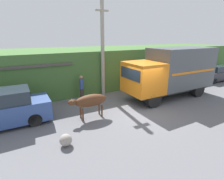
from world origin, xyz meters
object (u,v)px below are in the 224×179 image
object	(u,v)px
parked_suv	(2,110)
utility_pole	(103,48)
pedestrian_on_hill	(82,86)
roadside_rock	(66,140)
brown_cow	(90,101)
cargo_truck	(172,71)
hatchback_car	(215,74)

from	to	relation	value
parked_suv	utility_pole	xyz separation A→B (m)	(6.45, 2.07, 2.59)
pedestrian_on_hill	roadside_rock	size ratio (longest dim) A/B	3.42
brown_cow	parked_suv	size ratio (longest dim) A/B	0.48
parked_suv	roadside_rock	distance (m)	3.88
cargo_truck	roadside_rock	xyz separation A→B (m)	(-8.29, -2.37, -1.64)
hatchback_car	utility_pole	distance (m)	11.87
cargo_truck	parked_suv	xyz separation A→B (m)	(-10.54, 0.74, -1.03)
cargo_truck	roadside_rock	bearing A→B (deg)	-161.51
roadside_rock	brown_cow	bearing A→B (deg)	45.88
hatchback_car	cargo_truck	bearing A→B (deg)	-170.30
utility_pole	roadside_rock	distance (m)	7.40
brown_cow	pedestrian_on_hill	world-z (taller)	pedestrian_on_hill
brown_cow	pedestrian_on_hill	bearing A→B (deg)	86.45
hatchback_car	roadside_rock	xyz separation A→B (m)	(-15.65, -3.63, -0.47)
roadside_rock	utility_pole	bearing A→B (deg)	50.90
brown_cow	utility_pole	world-z (taller)	utility_pole
parked_suv	cargo_truck	bearing A→B (deg)	0.34
cargo_truck	hatchback_car	size ratio (longest dim) A/B	1.95
cargo_truck	utility_pole	xyz separation A→B (m)	(-4.09, 2.81, 1.56)
utility_pole	cargo_truck	bearing A→B (deg)	-34.50
roadside_rock	pedestrian_on_hill	bearing A→B (deg)	63.57
cargo_truck	pedestrian_on_hill	world-z (taller)	cargo_truck
cargo_truck	parked_suv	bearing A→B (deg)	178.55
hatchback_car	pedestrian_on_hill	distance (m)	13.32
hatchback_car	roadside_rock	size ratio (longest dim) A/B	6.98
parked_suv	pedestrian_on_hill	world-z (taller)	parked_suv
hatchback_car	roadside_rock	world-z (taller)	hatchback_car
cargo_truck	hatchback_car	bearing A→B (deg)	12.24
parked_suv	pedestrian_on_hill	size ratio (longest dim) A/B	2.60
cargo_truck	pedestrian_on_hill	size ratio (longest dim) A/B	3.98
hatchback_car	brown_cow	bearing A→B (deg)	-172.89
hatchback_car	utility_pole	size ratio (longest dim) A/B	0.52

